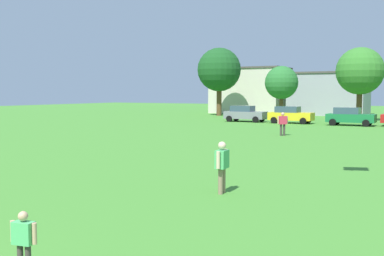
{
  "coord_description": "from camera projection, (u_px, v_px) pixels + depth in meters",
  "views": [
    {
      "loc": [
        8.09,
        -2.35,
        3.1
      ],
      "look_at": [
        1.98,
        8.79,
        2.12
      ],
      "focal_mm": 43.92,
      "sensor_mm": 36.0,
      "label": 1
    }
  ],
  "objects": [
    {
      "name": "parked_car_green_2",
      "position": [
        350.0,
        116.0,
        43.46
      ],
      "size": [
        4.3,
        2.02,
        1.68
      ],
      "color": "#196B38",
      "rests_on": "ground"
    },
    {
      "name": "parked_car_gray_0",
      "position": [
        245.0,
        114.0,
        49.09
      ],
      "size": [
        4.3,
        2.02,
        1.68
      ],
      "color": "slate",
      "rests_on": "ground"
    },
    {
      "name": "house_right",
      "position": [
        250.0,
        90.0,
        69.19
      ],
      "size": [
        10.74,
        7.11,
        6.68
      ],
      "color": "beige",
      "rests_on": "ground"
    },
    {
      "name": "house_left",
      "position": [
        329.0,
        94.0,
        63.7
      ],
      "size": [
        10.3,
        6.98,
        5.79
      ],
      "color": "#9999A3",
      "rests_on": "ground"
    },
    {
      "name": "ground_plane",
      "position": [
        315.0,
        137.0,
        32.39
      ],
      "size": [
        160.0,
        160.0,
        0.0
      ],
      "primitive_type": "plane",
      "color": "#42842D"
    },
    {
      "name": "tree_center_left",
      "position": [
        360.0,
        71.0,
        50.13
      ],
      "size": [
        5.06,
        5.06,
        7.88
      ],
      "color": "brown",
      "rests_on": "ground"
    },
    {
      "name": "tree_far_left",
      "position": [
        219.0,
        70.0,
        61.49
      ],
      "size": [
        5.71,
        5.71,
        8.9
      ],
      "color": "brown",
      "rests_on": "ground"
    },
    {
      "name": "bystander_midfield",
      "position": [
        283.0,
        122.0,
        33.36
      ],
      "size": [
        0.63,
        0.59,
        1.67
      ],
      "rotation": [
        0.0,
        0.0,
        3.86
      ],
      "color": "#3F3833",
      "rests_on": "ground"
    },
    {
      "name": "tree_left",
      "position": [
        281.0,
        83.0,
        56.81
      ],
      "size": [
        4.02,
        4.02,
        6.26
      ],
      "color": "brown",
      "rests_on": "ground"
    },
    {
      "name": "adult_bystander",
      "position": [
        222.0,
        163.0,
        14.3
      ],
      "size": [
        0.33,
        0.76,
        1.6
      ],
      "rotation": [
        0.0,
        0.0,
        1.65
      ],
      "color": "#8C7259",
      "rests_on": "ground"
    },
    {
      "name": "child_kite_flyer",
      "position": [
        24.0,
        237.0,
        7.9
      ],
      "size": [
        0.52,
        0.26,
        1.1
      ],
      "rotation": [
        0.0,
        0.0,
        0.17
      ],
      "color": "#3F3833",
      "rests_on": "ground"
    },
    {
      "name": "parked_car_yellow_1",
      "position": [
        290.0,
        115.0,
        46.6
      ],
      "size": [
        4.3,
        2.02,
        1.68
      ],
      "color": "yellow",
      "rests_on": "ground"
    }
  ]
}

